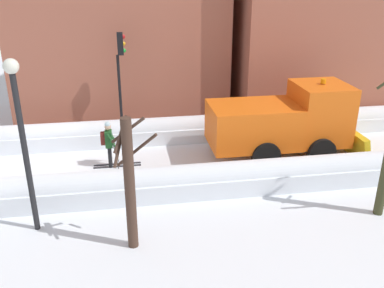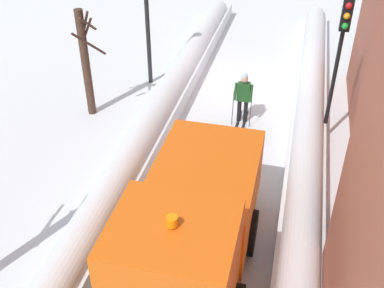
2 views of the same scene
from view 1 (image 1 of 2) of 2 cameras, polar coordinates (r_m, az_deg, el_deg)
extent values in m
plane|color=white|center=(17.83, 14.46, -1.47)|extent=(80.00, 80.00, 0.00)
cube|color=white|center=(19.79, 11.85, 2.20)|extent=(1.10, 36.00, 0.64)
cylinder|color=white|center=(19.68, 11.93, 3.06)|extent=(0.90, 34.20, 0.90)
cube|color=white|center=(15.74, 17.97, -3.97)|extent=(1.10, 36.00, 0.63)
cylinder|color=white|center=(15.61, 18.11, -2.94)|extent=(0.90, 34.20, 0.90)
cube|color=orange|center=(16.71, 8.19, 2.58)|extent=(2.30, 3.40, 1.60)
cube|color=orange|center=(17.58, 16.71, 4.05)|extent=(2.20, 2.00, 2.30)
cube|color=black|center=(17.87, 19.69, 5.68)|extent=(1.85, 0.06, 1.01)
cube|color=yellow|center=(18.59, 20.06, 0.68)|extent=(3.20, 0.46, 1.13)
cylinder|color=orange|center=(17.23, 17.19, 8.05)|extent=(0.20, 0.20, 0.18)
cylinder|color=black|center=(18.83, 14.02, 1.69)|extent=(0.25, 1.10, 1.10)
cylinder|color=black|center=(16.90, 16.97, -1.09)|extent=(0.25, 1.10, 1.10)
cylinder|color=black|center=(18.09, 7.59, 1.32)|extent=(0.25, 1.10, 1.10)
cylinder|color=black|center=(16.08, 9.89, -1.63)|extent=(0.25, 1.10, 1.10)
cylinder|color=black|center=(16.58, -10.92, -1.47)|extent=(0.14, 0.14, 0.82)
cylinder|color=black|center=(16.38, -10.93, -1.78)|extent=(0.14, 0.14, 0.82)
cube|color=#1E5123|center=(16.20, -11.11, 0.70)|extent=(0.42, 0.26, 0.62)
cube|color=#591E19|center=(16.20, -11.86, 0.75)|extent=(0.32, 0.16, 0.44)
sphere|color=tan|center=(16.04, -11.23, 2.25)|extent=(0.24, 0.24, 0.24)
sphere|color=silver|center=(16.00, -11.26, 2.59)|extent=(0.22, 0.22, 0.22)
cylinder|color=#1E5123|center=(16.43, -10.75, 1.15)|extent=(0.09, 0.33, 0.56)
cylinder|color=#1E5123|center=(15.95, -10.78, 0.48)|extent=(0.09, 0.33, 0.56)
cube|color=black|center=(16.74, -9.96, -2.65)|extent=(0.09, 1.80, 0.03)
cube|color=black|center=(16.54, -9.96, -2.98)|extent=(0.09, 1.80, 0.03)
cylinder|color=#262628|center=(16.67, -10.20, -0.57)|extent=(0.02, 0.19, 1.19)
cylinder|color=#262628|center=(16.12, -10.21, -1.40)|extent=(0.02, 0.19, 1.19)
cylinder|color=black|center=(18.52, -9.58, 6.01)|extent=(0.12, 0.12, 3.73)
cube|color=black|center=(18.00, -9.61, 13.11)|extent=(0.28, 0.24, 0.90)
sphere|color=red|center=(17.96, -9.24, 14.02)|extent=(0.18, 0.18, 0.18)
sphere|color=gold|center=(18.00, -9.18, 13.14)|extent=(0.18, 0.18, 0.18)
sphere|color=green|center=(18.05, -9.13, 12.26)|extent=(0.18, 0.18, 0.18)
cylinder|color=black|center=(12.41, -21.36, -1.61)|extent=(0.16, 0.16, 4.60)
sphere|color=silver|center=(11.68, -23.10, 9.56)|extent=(0.40, 0.40, 0.40)
cylinder|color=#432E24|center=(11.13, -8.35, -5.56)|extent=(0.28, 0.28, 3.71)
cylinder|color=#432E24|center=(10.76, -9.72, -0.20)|extent=(0.62, 0.37, 1.01)
cylinder|color=#432E24|center=(10.81, -8.58, 1.86)|extent=(0.17, 0.88, 0.71)
cylinder|color=#432E24|center=(11.08, -7.45, -0.83)|extent=(0.64, 1.07, 1.11)
cylinder|color=#432E24|center=(10.66, -9.56, 1.28)|extent=(0.48, 0.42, 0.89)
camera|label=2|loc=(21.08, 31.44, 23.49)|focal=43.57mm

